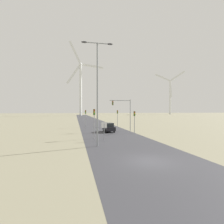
{
  "coord_description": "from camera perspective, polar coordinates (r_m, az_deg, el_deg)",
  "views": [
    {
      "loc": [
        -6.19,
        -13.76,
        4.28
      ],
      "look_at": [
        0.0,
        15.44,
        4.05
      ],
      "focal_mm": 28.0,
      "sensor_mm": 36.0,
      "label": 1
    }
  ],
  "objects": [
    {
      "name": "streetlamp",
      "position": [
        21.2,
        -4.8,
        9.49
      ],
      "size": [
        3.78,
        0.32,
        12.44
      ],
      "color": "gray",
      "rests_on": "ground"
    },
    {
      "name": "stop_sign_near",
      "position": [
        24.94,
        -2.61,
        -5.17
      ],
      "size": [
        0.81,
        0.07,
        2.63
      ],
      "color": "gray",
      "rests_on": "ground"
    },
    {
      "name": "traffic_light_post_near_left",
      "position": [
        26.64,
        -5.84,
        -1.69
      ],
      "size": [
        0.28,
        0.33,
        4.52
      ],
      "color": "gray",
      "rests_on": "ground"
    },
    {
      "name": "traffic_light_mast_overhead",
      "position": [
        36.8,
        3.77,
        1.12
      ],
      "size": [
        4.56,
        0.35,
        6.67
      ],
      "color": "gray",
      "rests_on": "ground"
    },
    {
      "name": "wind_turbine_left",
      "position": [
        156.69,
        -10.22,
        9.16
      ],
      "size": [
        32.65,
        6.98,
        64.0
      ],
      "color": "silver",
      "rests_on": "ground"
    },
    {
      "name": "traffic_light_post_near_right",
      "position": [
        33.37,
        7.34,
        -1.68
      ],
      "size": [
        0.28,
        0.34,
        4.16
      ],
      "color": "gray",
      "rests_on": "ground"
    },
    {
      "name": "road_surface",
      "position": [
        62.22,
        -6.24,
        -3.5
      ],
      "size": [
        10.0,
        240.0,
        0.01
      ],
      "color": "#38383D",
      "rests_on": "ground"
    },
    {
      "name": "traffic_light_post_mid_right",
      "position": [
        46.77,
        1.79,
        -0.87
      ],
      "size": [
        0.28,
        0.34,
        4.4
      ],
      "color": "gray",
      "rests_on": "ground"
    },
    {
      "name": "car_approaching",
      "position": [
        35.18,
        -1.08,
        -5.05
      ],
      "size": [
        2.02,
        4.19,
        1.83
      ],
      "color": "black",
      "rests_on": "ground"
    },
    {
      "name": "ground_plane",
      "position": [
        15.68,
        12.22,
        -15.4
      ],
      "size": [
        600.0,
        600.0,
        0.0
      ],
      "primitive_type": "plane",
      "color": "gray"
    },
    {
      "name": "wind_turbine_center",
      "position": [
        219.65,
        18.45,
        5.83
      ],
      "size": [
        30.31,
        15.66,
        50.93
      ],
      "color": "silver",
      "rests_on": "ground"
    },
    {
      "name": "traffic_light_post_mid_left",
      "position": [
        44.46,
        -8.63,
        -0.92
      ],
      "size": [
        0.28,
        0.34,
        4.42
      ],
      "color": "gray",
      "rests_on": "ground"
    }
  ]
}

